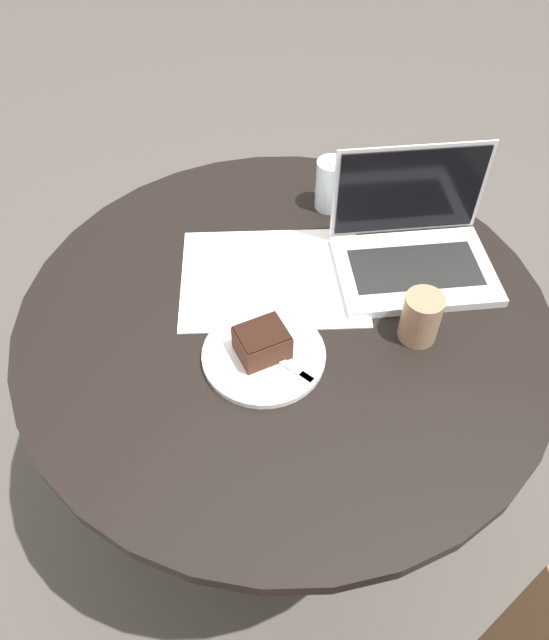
{
  "coord_description": "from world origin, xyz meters",
  "views": [
    {
      "loc": [
        0.34,
        -0.72,
        1.6
      ],
      "look_at": [
        0.01,
        -0.06,
        0.74
      ],
      "focal_mm": 35.0,
      "sensor_mm": 36.0,
      "label": 1
    }
  ],
  "objects": [
    {
      "name": "cake_slice",
      "position": [
        0.01,
        -0.11,
        0.74
      ],
      "size": [
        0.11,
        0.11,
        0.06
      ],
      "rotation": [
        0.0,
        0.0,
        4.06
      ],
      "color": "#472619",
      "rests_on": "plate"
    },
    {
      "name": "dining_table",
      "position": [
        0.0,
        0.0,
        0.56
      ],
      "size": [
        1.03,
        1.03,
        0.7
      ],
      "color": "black",
      "rests_on": "ground_plane"
    },
    {
      "name": "ground_plane",
      "position": [
        0.0,
        0.0,
        0.0
      ],
      "size": [
        12.0,
        12.0,
        0.0
      ],
      "primitive_type": "plane",
      "color": "#4C4742"
    },
    {
      "name": "fork",
      "position": [
        0.06,
        -0.12,
        0.72
      ],
      "size": [
        0.17,
        0.06,
        0.0
      ],
      "rotation": [
        0.0,
        0.0,
        6.05
      ],
      "color": "silver",
      "rests_on": "plate"
    },
    {
      "name": "water_glass",
      "position": [
        -0.05,
        0.33,
        0.76
      ],
      "size": [
        0.07,
        0.07,
        0.12
      ],
      "color": "silver",
      "rests_on": "dining_table"
    },
    {
      "name": "paper_document",
      "position": [
        -0.06,
        0.07,
        0.7
      ],
      "size": [
        0.46,
        0.43,
        0.0
      ],
      "rotation": [
        0.0,
        0.0,
        0.51
      ],
      "color": "white",
      "rests_on": "dining_table"
    },
    {
      "name": "laptop",
      "position": [
        0.17,
        0.24,
        0.74
      ],
      "size": [
        0.39,
        0.36,
        0.23
      ],
      "rotation": [
        0.0,
        0.0,
        3.72
      ],
      "color": "silver",
      "rests_on": "dining_table"
    },
    {
      "name": "coffee_glass",
      "position": [
        0.24,
        0.06,
        0.75
      ],
      "size": [
        0.07,
        0.07,
        0.1
      ],
      "color": "#997556",
      "rests_on": "dining_table"
    },
    {
      "name": "plate",
      "position": [
        0.01,
        -0.11,
        0.71
      ],
      "size": [
        0.22,
        0.22,
        0.01
      ],
      "color": "white",
      "rests_on": "dining_table"
    }
  ]
}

